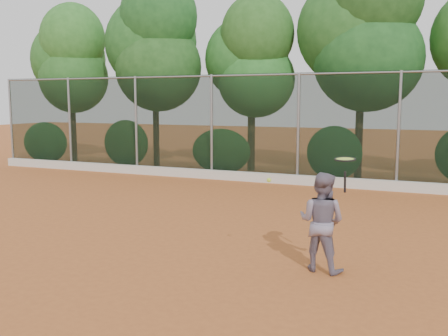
% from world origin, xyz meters
% --- Properties ---
extents(ground, '(80.00, 80.00, 0.00)m').
position_xyz_m(ground, '(0.00, 0.00, 0.00)').
color(ground, '#AC5A28').
rests_on(ground, ground).
extents(concrete_curb, '(24.00, 0.20, 0.30)m').
position_xyz_m(concrete_curb, '(0.00, 6.82, 0.15)').
color(concrete_curb, beige).
rests_on(concrete_curb, ground).
extents(tennis_player, '(0.85, 0.72, 1.55)m').
position_xyz_m(tennis_player, '(2.44, -0.88, 0.77)').
color(tennis_player, slate).
rests_on(tennis_player, ground).
extents(chainlink_fence, '(24.09, 0.09, 3.50)m').
position_xyz_m(chainlink_fence, '(-0.00, 7.00, 1.86)').
color(chainlink_fence, black).
rests_on(chainlink_fence, ground).
extents(foliage_backdrop, '(23.70, 3.63, 7.55)m').
position_xyz_m(foliage_backdrop, '(-0.55, 8.98, 4.40)').
color(foliage_backdrop, '#3D2717').
rests_on(foliage_backdrop, ground).
extents(tennis_racket, '(0.35, 0.35, 0.54)m').
position_xyz_m(tennis_racket, '(2.78, -0.95, 1.73)').
color(tennis_racket, black).
rests_on(tennis_racket, ground).
extents(tennis_ball_in_flight, '(0.07, 0.07, 0.07)m').
position_xyz_m(tennis_ball_in_flight, '(1.63, -1.05, 1.40)').
color(tennis_ball_in_flight, '#C1E834').
rests_on(tennis_ball_in_flight, ground).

